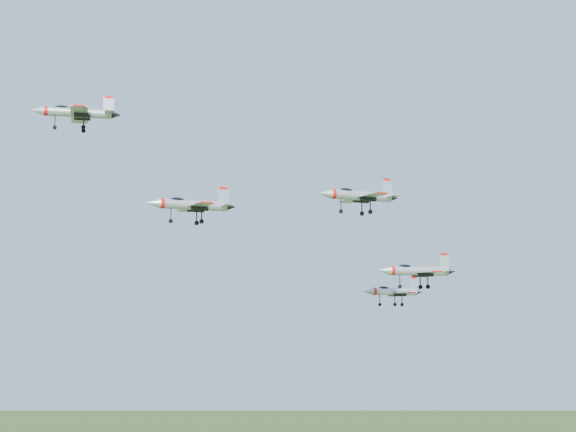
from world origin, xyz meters
name	(u,v)px	position (x,y,z in m)	size (l,w,h in m)	color
jet_lead	(75,112)	(-28.94, 11.54, 158.48)	(12.85, 10.72, 3.44)	#AFB3BC
jet_left_high	(191,205)	(-14.05, 2.26, 144.63)	(12.95, 10.65, 3.47)	#AFB3BC
jet_right_high	(358,195)	(3.77, -13.89, 144.78)	(11.82, 9.76, 3.16)	#AFB3BC
jet_left_low	(393,291)	(17.89, 2.85, 132.86)	(10.77, 8.91, 2.88)	#AFB3BC
jet_right_low	(417,271)	(14.83, -9.41, 135.47)	(11.89, 9.80, 3.18)	#AFB3BC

